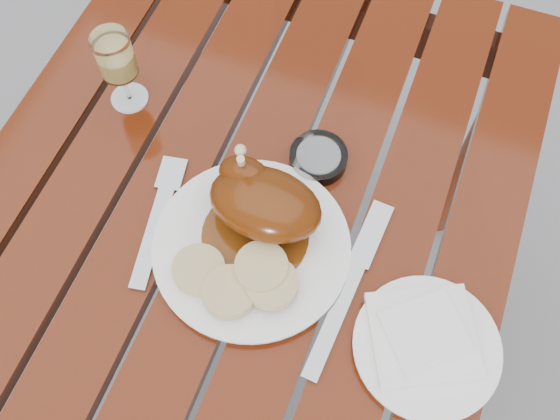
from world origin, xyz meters
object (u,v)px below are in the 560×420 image
object	(u,v)px
dinner_plate	(252,248)
side_plate	(426,347)
table	(238,317)
ashtray	(318,158)
wine_glass	(120,70)

from	to	relation	value
dinner_plate	side_plate	xyz separation A→B (m)	(0.27, -0.05, -0.00)
table	dinner_plate	size ratio (longest dim) A/B	4.30
table	ashtray	xyz separation A→B (m)	(0.09, 0.17, 0.39)
dinner_plate	ashtray	world-z (taller)	ashtray
table	wine_glass	distance (m)	0.54
side_plate	ashtray	world-z (taller)	ashtray
ashtray	dinner_plate	bearing A→B (deg)	-102.94
side_plate	ashtray	size ratio (longest dim) A/B	2.20
dinner_plate	wine_glass	world-z (taller)	wine_glass
ashtray	wine_glass	bearing A→B (deg)	179.27
table	dinner_plate	world-z (taller)	dinner_plate
wine_glass	ashtray	size ratio (longest dim) A/B	1.60
wine_glass	side_plate	world-z (taller)	wine_glass
dinner_plate	side_plate	bearing A→B (deg)	-10.60
table	side_plate	distance (m)	0.50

